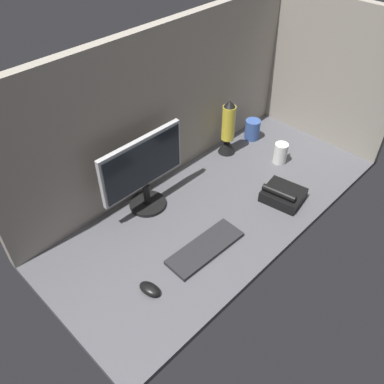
{
  "coord_description": "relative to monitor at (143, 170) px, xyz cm",
  "views": [
    {
      "loc": [
        -112.76,
        -91.44,
        136.39
      ],
      "look_at": [
        -10.19,
        0.0,
        14.0
      ],
      "focal_mm": 37.45,
      "sensor_mm": 36.0,
      "label": 1
    }
  ],
  "objects": [
    {
      "name": "mug_ceramic_blue",
      "position": [
        82.5,
        -0.76,
        -15.66
      ],
      "size": [
        8.85,
        8.85,
        12.06
      ],
      "color": "#38569E",
      "rests_on": "ground_plane"
    },
    {
      "name": "ground_plane",
      "position": [
        25.47,
        -25.13,
        -23.19
      ],
      "size": [
        180.0,
        80.0,
        3.0
      ],
      "primitive_type": "cube",
      "color": "#515156"
    },
    {
      "name": "mug_ceramic_white",
      "position": [
        74.88,
        -26.48,
        -15.76
      ],
      "size": [
        11.28,
        7.39,
        11.8
      ],
      "color": "white",
      "rests_on": "ground_plane"
    },
    {
      "name": "monitor",
      "position": [
        0.0,
        0.0,
        0.0
      ],
      "size": [
        45.82,
        18.0,
        38.57
      ],
      "color": "black",
      "rests_on": "ground_plane"
    },
    {
      "name": "desk_phone",
      "position": [
        49.73,
        -45.76,
        -18.5
      ],
      "size": [
        19.92,
        21.56,
        8.8
      ],
      "color": "black",
      "rests_on": "ground_plane"
    },
    {
      "name": "cubicle_wall_side",
      "position": [
        112.97,
        -25.13,
        17.75
      ],
      "size": [
        5.0,
        80.0,
        78.89
      ],
      "primitive_type": "cube",
      "color": "gray",
      "rests_on": "ground_plane"
    },
    {
      "name": "keyboard",
      "position": [
        -1.06,
        -40.38,
        -20.69
      ],
      "size": [
        37.45,
        14.35,
        2.0
      ],
      "primitive_type": "cube",
      "rotation": [
        0.0,
        0.0,
        -0.04
      ],
      "color": "#262628",
      "rests_on": "ground_plane"
    },
    {
      "name": "mouse",
      "position": [
        -32.49,
        -39.39,
        -19.99
      ],
      "size": [
        7.0,
        10.34,
        3.4
      ],
      "primitive_type": "ellipsoid",
      "rotation": [
        0.0,
        0.0,
        0.15
      ],
      "color": "black",
      "rests_on": "ground_plane"
    },
    {
      "name": "lava_lamp",
      "position": [
        61.34,
        0.87,
        -7.9
      ],
      "size": [
        10.05,
        10.05,
        32.88
      ],
      "color": "black",
      "rests_on": "ground_plane"
    },
    {
      "name": "cubicle_wall_back",
      "position": [
        25.47,
        12.37,
        17.75
      ],
      "size": [
        180.0,
        5.0,
        78.89
      ],
      "color": "gray",
      "rests_on": "ground_plane"
    }
  ]
}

